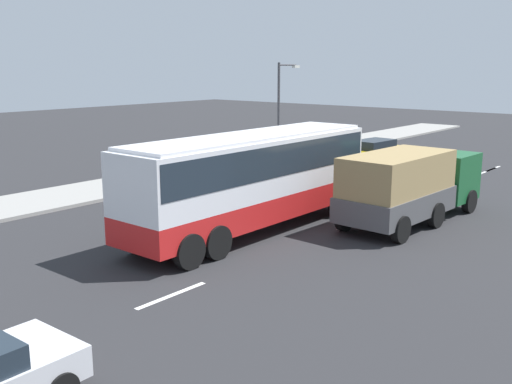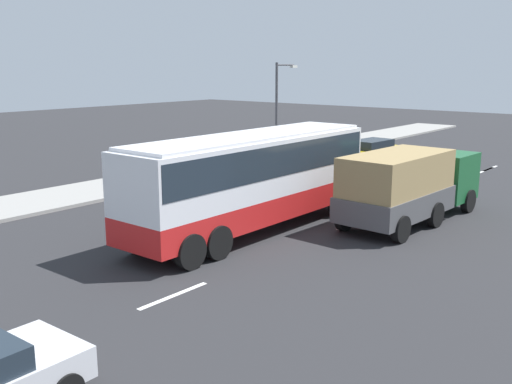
{
  "view_description": "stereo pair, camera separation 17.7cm",
  "coord_description": "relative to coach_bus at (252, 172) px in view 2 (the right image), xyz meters",
  "views": [
    {
      "loc": [
        -17.55,
        -14.09,
        5.97
      ],
      "look_at": [
        -1.45,
        -0.71,
        1.46
      ],
      "focal_mm": 41.32,
      "sensor_mm": 36.0,
      "label": 1
    },
    {
      "loc": [
        -17.67,
        -13.96,
        5.97
      ],
      "look_at": [
        -1.45,
        -0.71,
        1.46
      ],
      "focal_mm": 41.32,
      "sensor_mm": 36.0,
      "label": 2
    }
  ],
  "objects": [
    {
      "name": "ground_plane",
      "position": [
        1.6,
        0.67,
        -2.21
      ],
      "size": [
        120.0,
        120.0,
        0.0
      ],
      "primitive_type": "plane",
      "color": "#28282B"
    },
    {
      "name": "coach_bus",
      "position": [
        0.0,
        0.0,
        0.0
      ],
      "size": [
        11.11,
        2.74,
        3.57
      ],
      "rotation": [
        0.0,
        0.0,
        -0.0
      ],
      "color": "red",
      "rests_on": "ground_plane"
    },
    {
      "name": "car_yellow_taxi",
      "position": [
        16.23,
        3.83,
        -1.4
      ],
      "size": [
        4.83,
        2.18,
        1.53
      ],
      "rotation": [
        0.0,
        0.0,
        -0.08
      ],
      "color": "gold",
      "rests_on": "ground_plane"
    },
    {
      "name": "lane_centreline",
      "position": [
        3.62,
        -2.33,
        -2.21
      ],
      "size": [
        37.81,
        0.16,
        0.01
      ],
      "color": "white",
      "rests_on": "ground_plane"
    },
    {
      "name": "cargo_truck",
      "position": [
        4.91,
        -3.82,
        -0.68
      ],
      "size": [
        7.64,
        2.86,
        2.8
      ],
      "rotation": [
        0.0,
        0.0,
        -0.04
      ],
      "color": "#19592D",
      "rests_on": "ground_plane"
    },
    {
      "name": "street_lamp",
      "position": [
        13.22,
        8.8,
        1.48
      ],
      "size": [
        2.07,
        0.24,
        6.0
      ],
      "color": "#47474C",
      "rests_on": "sidewalk_curb"
    },
    {
      "name": "sidewalk_curb",
      "position": [
        1.6,
        10.23,
        -2.14
      ],
      "size": [
        80.0,
        4.0,
        0.15
      ],
      "primitive_type": "cube",
      "color": "gray",
      "rests_on": "ground_plane"
    },
    {
      "name": "pedestrian_near_curb",
      "position": [
        3.76,
        9.72,
        -1.2
      ],
      "size": [
        0.32,
        0.32,
        1.52
      ],
      "rotation": [
        0.0,
        0.0,
        0.96
      ],
      "color": "black",
      "rests_on": "sidewalk_curb"
    }
  ]
}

